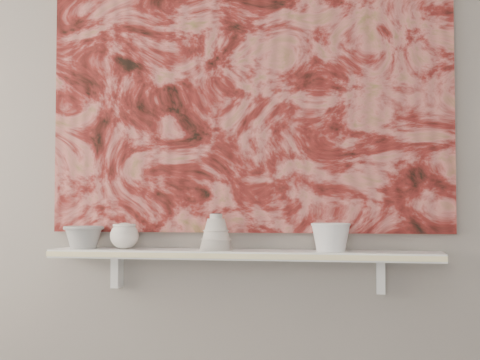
% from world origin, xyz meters
% --- Properties ---
extents(wall_back, '(3.60, 0.00, 3.60)m').
position_xyz_m(wall_back, '(0.00, 1.60, 1.35)').
color(wall_back, gray).
rests_on(wall_back, floor).
extents(shelf, '(1.40, 0.18, 0.03)m').
position_xyz_m(shelf, '(0.00, 1.51, 0.92)').
color(shelf, white).
rests_on(shelf, wall_back).
extents(shelf_stripe, '(1.40, 0.01, 0.02)m').
position_xyz_m(shelf_stripe, '(0.00, 1.41, 0.92)').
color(shelf_stripe, '#FAEBA7').
rests_on(shelf_stripe, shelf).
extents(bracket_left, '(0.03, 0.06, 0.12)m').
position_xyz_m(bracket_left, '(-0.49, 1.57, 0.84)').
color(bracket_left, white).
rests_on(bracket_left, wall_back).
extents(bracket_right, '(0.03, 0.06, 0.12)m').
position_xyz_m(bracket_right, '(0.49, 1.57, 0.84)').
color(bracket_right, white).
rests_on(bracket_right, wall_back).
extents(painting, '(1.50, 0.02, 1.10)m').
position_xyz_m(painting, '(0.00, 1.59, 1.54)').
color(painting, maroon).
rests_on(painting, wall_back).
extents(house_motif, '(0.09, 0.00, 0.08)m').
position_xyz_m(house_motif, '(0.45, 1.57, 1.23)').
color(house_motif, black).
rests_on(house_motif, painting).
extents(bowl_grey, '(0.17, 0.17, 0.09)m').
position_xyz_m(bowl_grey, '(-0.60, 1.51, 0.97)').
color(bowl_grey, gray).
rests_on(bowl_grey, shelf).
extents(cup_cream, '(0.14, 0.14, 0.10)m').
position_xyz_m(cup_cream, '(-0.44, 1.51, 0.98)').
color(cup_cream, silver).
rests_on(cup_cream, shelf).
extents(bell_vessel, '(0.14, 0.14, 0.13)m').
position_xyz_m(bell_vessel, '(-0.09, 1.51, 1.00)').
color(bell_vessel, beige).
rests_on(bell_vessel, shelf).
extents(bowl_white, '(0.17, 0.17, 0.10)m').
position_xyz_m(bowl_white, '(0.32, 1.51, 0.98)').
color(bowl_white, white).
rests_on(bowl_white, shelf).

